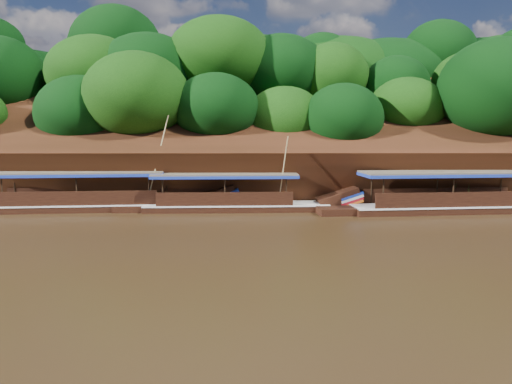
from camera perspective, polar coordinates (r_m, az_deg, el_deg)
ground at (r=24.34m, az=-0.23°, el=-5.29°), size 160.00×160.00×0.00m
riverbank at (r=46.62m, az=-0.44°, el=3.04°), size 120.00×30.06×19.40m
boat_0 at (r=34.64m, az=23.19°, el=-1.14°), size 16.26×3.80×6.10m
boat_1 at (r=32.44m, az=-0.96°, el=-1.16°), size 14.16×2.83×5.29m
boat_2 at (r=33.97m, az=-16.59°, el=-1.04°), size 16.36×3.69×6.65m
reeds at (r=33.80m, az=-5.51°, el=-0.24°), size 50.12×2.59×2.15m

